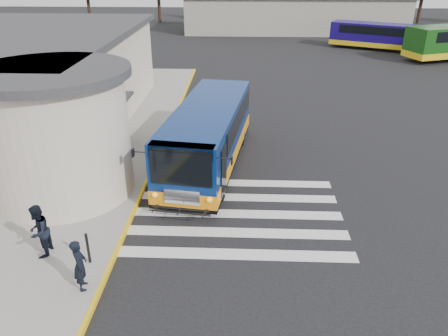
{
  "coord_description": "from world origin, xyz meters",
  "views": [
    {
      "loc": [
        -0.2,
        -14.35,
        8.46
      ],
      "look_at": [
        -0.78,
        -0.5,
        1.7
      ],
      "focal_mm": 35.0,
      "sensor_mm": 36.0,
      "label": 1
    }
  ],
  "objects_px": {
    "pedestrian_b": "(39,231)",
    "bollard": "(88,248)",
    "pedestrian_a": "(80,265)",
    "far_bus_a": "(374,35)",
    "transit_bus": "(208,138)"
  },
  "relations": [
    {
      "from": "transit_bus",
      "to": "pedestrian_a",
      "type": "bearing_deg",
      "value": -101.3
    },
    {
      "from": "bollard",
      "to": "pedestrian_b",
      "type": "bearing_deg",
      "value": 168.74
    },
    {
      "from": "pedestrian_a",
      "to": "pedestrian_b",
      "type": "xyz_separation_m",
      "value": [
        -1.73,
        1.41,
        0.08
      ]
    },
    {
      "from": "transit_bus",
      "to": "pedestrian_b",
      "type": "relative_size",
      "value": 5.79
    },
    {
      "from": "pedestrian_a",
      "to": "bollard",
      "type": "bearing_deg",
      "value": -7.22
    },
    {
      "from": "pedestrian_a",
      "to": "bollard",
      "type": "distance_m",
      "value": 1.14
    },
    {
      "from": "transit_bus",
      "to": "far_bus_a",
      "type": "xyz_separation_m",
      "value": [
        14.49,
        27.71,
        0.1
      ]
    },
    {
      "from": "transit_bus",
      "to": "bollard",
      "type": "height_order",
      "value": "transit_bus"
    },
    {
      "from": "transit_bus",
      "to": "pedestrian_a",
      "type": "height_order",
      "value": "transit_bus"
    },
    {
      "from": "pedestrian_b",
      "to": "bollard",
      "type": "xyz_separation_m",
      "value": [
        1.56,
        -0.31,
        -0.34
      ]
    },
    {
      "from": "bollard",
      "to": "far_bus_a",
      "type": "height_order",
      "value": "far_bus_a"
    },
    {
      "from": "transit_bus",
      "to": "bollard",
      "type": "xyz_separation_m",
      "value": [
        -3.04,
        -7.23,
        -0.64
      ]
    },
    {
      "from": "bollard",
      "to": "transit_bus",
      "type": "bearing_deg",
      "value": 67.23
    },
    {
      "from": "transit_bus",
      "to": "bollard",
      "type": "distance_m",
      "value": 7.87
    },
    {
      "from": "pedestrian_b",
      "to": "bollard",
      "type": "height_order",
      "value": "pedestrian_b"
    }
  ]
}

